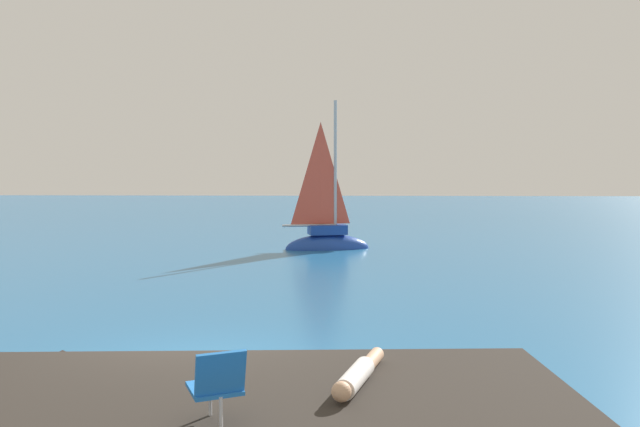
# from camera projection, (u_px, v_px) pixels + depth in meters

# --- Properties ---
(ground_plane) EXTENTS (160.00, 160.00, 0.00)m
(ground_plane) POSITION_uv_depth(u_px,v_px,m) (197.00, 371.00, 9.95)
(ground_plane) COLOR #236093
(boulder_seaward) EXTENTS (1.30, 1.07, 0.93)m
(boulder_seaward) POSITION_uv_depth(u_px,v_px,m) (441.00, 409.00, 8.36)
(boulder_seaward) COLOR #2F2620
(boulder_seaward) RESTS_ON ground
(boulder_inland) EXTENTS (1.49, 1.44, 0.96)m
(boulder_inland) POSITION_uv_depth(u_px,v_px,m) (64.00, 394.00, 8.90)
(boulder_inland) COLOR #2B2623
(boulder_inland) RESTS_ON ground
(sailboat_near) EXTENTS (3.78, 2.07, 6.84)m
(sailboat_near) POSITION_uv_depth(u_px,v_px,m) (327.00, 240.00, 26.14)
(sailboat_near) COLOR #193D99
(sailboat_near) RESTS_ON ground
(person_sunbather) EXTENTS (0.65, 1.72, 0.25)m
(person_sunbather) POSITION_uv_depth(u_px,v_px,m) (358.00, 374.00, 7.27)
(person_sunbather) COLOR white
(person_sunbather) RESTS_ON shore_ledge
(beach_chair) EXTENTS (0.69, 0.74, 0.80)m
(beach_chair) POSITION_uv_depth(u_px,v_px,m) (217.00, 383.00, 6.01)
(beach_chair) COLOR blue
(beach_chair) RESTS_ON shore_ledge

